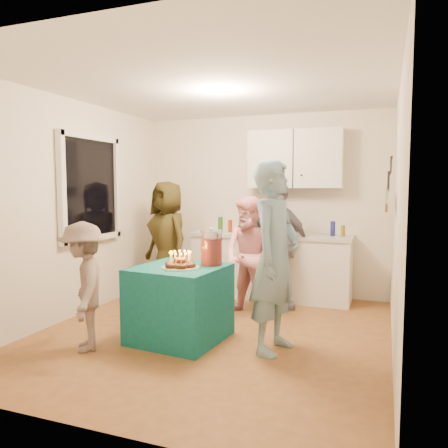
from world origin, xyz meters
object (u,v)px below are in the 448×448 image
(microwave, at_px, (270,223))
(woman_back_left, at_px, (167,240))
(woman_back_right, at_px, (277,246))
(woman_back_center, at_px, (250,257))
(counter, at_px, (271,267))
(punch_jar, at_px, (211,249))
(party_table, at_px, (180,303))
(child_near_left, at_px, (84,286))
(man_birthday, at_px, (275,257))

(microwave, relative_size, woman_back_left, 0.33)
(woman_back_left, relative_size, woman_back_right, 1.01)
(microwave, relative_size, woman_back_center, 0.37)
(counter, xyz_separation_m, woman_back_center, (-0.01, -0.96, 0.30))
(punch_jar, bearing_deg, counter, 84.30)
(microwave, height_order, party_table, microwave)
(party_table, bearing_deg, punch_jar, 36.36)
(woman_back_center, bearing_deg, child_near_left, -110.11)
(counter, relative_size, child_near_left, 1.78)
(counter, height_order, party_table, counter)
(man_birthday, relative_size, woman_back_center, 1.25)
(punch_jar, xyz_separation_m, woman_back_center, (0.17, 0.83, -0.20))
(punch_jar, distance_m, woman_back_left, 1.75)
(man_birthday, bearing_deg, woman_back_center, 39.37)
(party_table, distance_m, woman_back_right, 1.66)
(punch_jar, bearing_deg, child_near_left, -142.89)
(woman_back_left, bearing_deg, punch_jar, -17.83)
(woman_back_center, bearing_deg, counter, 105.64)
(microwave, distance_m, woman_back_center, 1.01)
(woman_back_center, height_order, woman_back_right, woman_back_right)
(party_table, distance_m, man_birthday, 1.12)
(woman_back_right, distance_m, child_near_left, 2.47)
(woman_back_right, bearing_deg, punch_jar, -146.97)
(woman_back_center, xyz_separation_m, woman_back_right, (0.22, 0.44, 0.08))
(counter, height_order, woman_back_right, woman_back_right)
(woman_back_left, bearing_deg, man_birthday, -7.76)
(woman_back_left, bearing_deg, child_near_left, -55.84)
(party_table, height_order, punch_jar, punch_jar)
(counter, xyz_separation_m, microwave, (-0.01, 0.00, 0.63))
(man_birthday, bearing_deg, woman_back_left, 63.21)
(microwave, xyz_separation_m, party_table, (-0.44, -1.98, -0.68))
(man_birthday, height_order, woman_back_left, man_birthday)
(man_birthday, xyz_separation_m, woman_back_right, (-0.32, 1.42, -0.10))
(woman_back_center, distance_m, child_near_left, 1.98)
(punch_jar, relative_size, woman_back_left, 0.21)
(party_table, height_order, man_birthday, man_birthday)
(woman_back_right, xyz_separation_m, child_near_left, (-1.40, -2.03, -0.19))
(party_table, relative_size, child_near_left, 0.69)
(woman_back_center, relative_size, woman_back_right, 0.90)
(woman_back_left, relative_size, woman_back_center, 1.13)
(party_table, bearing_deg, microwave, 77.52)
(man_birthday, relative_size, woman_back_right, 1.12)
(woman_back_left, distance_m, woman_back_center, 1.43)
(punch_jar, xyz_separation_m, woman_back_left, (-1.18, 1.28, -0.11))
(punch_jar, bearing_deg, party_table, -143.64)
(microwave, height_order, child_near_left, child_near_left)
(woman_back_left, bearing_deg, woman_back_center, 10.88)
(counter, height_order, punch_jar, punch_jar)
(woman_back_left, height_order, child_near_left, woman_back_left)
(punch_jar, height_order, woman_back_center, woman_back_center)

